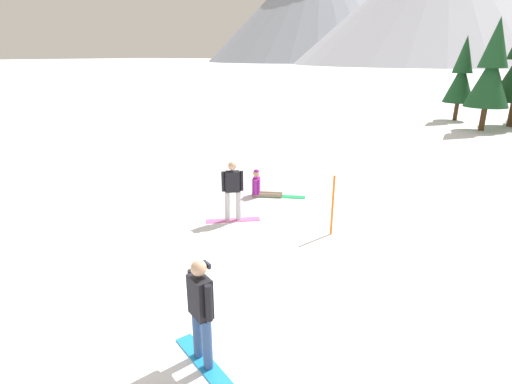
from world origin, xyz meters
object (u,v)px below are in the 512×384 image
at_px(snowboarder_background, 262,187).
at_px(pine_tree_young, 492,71).
at_px(snowboarder_foreground, 201,310).
at_px(snowboarder_midground, 233,190).
at_px(trail_marker_pole, 333,206).
at_px(pine_tree_tall, 462,75).

distance_m(snowboarder_background, pine_tree_young, 19.38).
xyz_separation_m(snowboarder_foreground, snowboarder_background, (-3.06, 7.37, -0.65)).
xyz_separation_m(snowboarder_midground, trail_marker_pole, (2.82, 0.53, -0.11)).
bearing_deg(snowboarder_midground, snowboarder_foreground, -61.70).
distance_m(pine_tree_young, pine_tree_tall, 4.25).
bearing_deg(snowboarder_foreground, snowboarder_midground, 118.30).
bearing_deg(trail_marker_pole, pine_tree_young, 81.58).
relative_size(snowboarder_background, pine_tree_tall, 0.30).
relative_size(trail_marker_pole, pine_tree_tall, 0.28).
bearing_deg(trail_marker_pole, snowboarder_background, 150.62).
xyz_separation_m(snowboarder_foreground, snowboarder_midground, (-2.73, 5.07, -0.02)).
bearing_deg(snowboarder_background, trail_marker_pole, -29.38).
bearing_deg(pine_tree_young, snowboarder_foreground, -96.79).
xyz_separation_m(trail_marker_pole, pine_tree_tall, (1.09, 23.65, 2.40)).
bearing_deg(pine_tree_young, trail_marker_pole, -98.42).
xyz_separation_m(trail_marker_pole, pine_tree_young, (2.94, 19.86, 2.86)).
xyz_separation_m(snowboarder_background, trail_marker_pole, (3.15, -1.77, 0.51)).
xyz_separation_m(snowboarder_foreground, pine_tree_tall, (1.18, 29.25, 2.26)).
relative_size(snowboarder_midground, trail_marker_pole, 1.07).
bearing_deg(snowboarder_foreground, trail_marker_pole, 89.04).
relative_size(snowboarder_background, pine_tree_young, 0.27).
height_order(snowboarder_foreground, trail_marker_pole, snowboarder_foreground).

